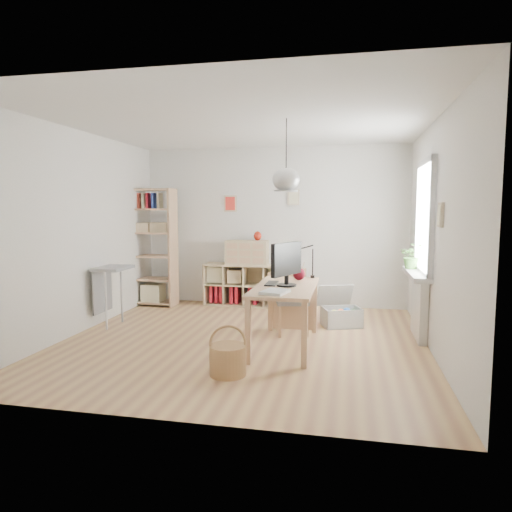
% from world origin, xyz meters
% --- Properties ---
extents(ground, '(4.50, 4.50, 0.00)m').
position_xyz_m(ground, '(0.00, 0.00, 0.00)').
color(ground, tan).
rests_on(ground, ground).
extents(room_shell, '(4.50, 4.50, 4.50)m').
position_xyz_m(room_shell, '(0.55, -0.15, 2.00)').
color(room_shell, white).
rests_on(room_shell, ground).
extents(window_unit, '(0.07, 1.16, 1.46)m').
position_xyz_m(window_unit, '(2.23, 0.60, 1.55)').
color(window_unit, white).
rests_on(window_unit, ground).
extents(radiator, '(0.10, 0.80, 0.80)m').
position_xyz_m(radiator, '(2.19, 0.60, 0.40)').
color(radiator, silver).
rests_on(radiator, ground).
extents(windowsill, '(0.22, 1.20, 0.06)m').
position_xyz_m(windowsill, '(2.14, 0.60, 0.83)').
color(windowsill, silver).
rests_on(windowsill, radiator).
extents(desk, '(0.70, 1.50, 0.75)m').
position_xyz_m(desk, '(0.55, -0.15, 0.66)').
color(desk, tan).
rests_on(desk, ground).
extents(cube_shelf, '(1.40, 0.38, 0.72)m').
position_xyz_m(cube_shelf, '(-0.47, 2.08, 0.30)').
color(cube_shelf, tan).
rests_on(cube_shelf, ground).
extents(tall_bookshelf, '(0.80, 0.38, 2.00)m').
position_xyz_m(tall_bookshelf, '(-2.04, 1.80, 1.09)').
color(tall_bookshelf, tan).
rests_on(tall_bookshelf, ground).
extents(side_table, '(0.40, 0.55, 0.85)m').
position_xyz_m(side_table, '(-2.04, 0.35, 0.67)').
color(side_table, gray).
rests_on(side_table, ground).
extents(chair, '(0.50, 0.50, 0.86)m').
position_xyz_m(chair, '(0.55, 0.50, 0.49)').
color(chair, gray).
rests_on(chair, ground).
extents(wicker_basket, '(0.37, 0.37, 0.51)m').
position_xyz_m(wicker_basket, '(0.12, -1.19, 0.17)').
color(wicker_basket, '#AC804D').
rests_on(wicker_basket, ground).
extents(storage_chest, '(0.69, 0.73, 0.55)m').
position_xyz_m(storage_chest, '(1.19, 1.01, 0.18)').
color(storage_chest, beige).
rests_on(storage_chest, ground).
extents(monitor, '(0.29, 0.56, 0.52)m').
position_xyz_m(monitor, '(0.57, -0.17, 1.04)').
color(monitor, black).
rests_on(monitor, desk).
extents(keyboard, '(0.13, 0.35, 0.02)m').
position_xyz_m(keyboard, '(0.37, -0.08, 0.76)').
color(keyboard, black).
rests_on(keyboard, desk).
extents(task_lamp, '(0.39, 0.14, 0.41)m').
position_xyz_m(task_lamp, '(0.63, 0.46, 1.03)').
color(task_lamp, black).
rests_on(task_lamp, desk).
extents(yarn_ball, '(0.16, 0.16, 0.16)m').
position_xyz_m(yarn_ball, '(0.66, 0.30, 0.83)').
color(yarn_ball, '#490917').
rests_on(yarn_ball, desk).
extents(paper_tray, '(0.32, 0.36, 0.03)m').
position_xyz_m(paper_tray, '(0.51, -0.67, 0.77)').
color(paper_tray, silver).
rests_on(paper_tray, desk).
extents(drawer_chest, '(0.72, 0.34, 0.40)m').
position_xyz_m(drawer_chest, '(-0.41, 2.04, 0.92)').
color(drawer_chest, tan).
rests_on(drawer_chest, cube_shelf).
extents(red_vase, '(0.13, 0.13, 0.16)m').
position_xyz_m(red_vase, '(-0.23, 2.04, 1.20)').
color(red_vase, '#9D1C0D').
rests_on(red_vase, drawer_chest).
extents(potted_plant, '(0.33, 0.29, 0.35)m').
position_xyz_m(potted_plant, '(2.12, 0.89, 1.03)').
color(potted_plant, '#356024').
rests_on(potted_plant, windowsill).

